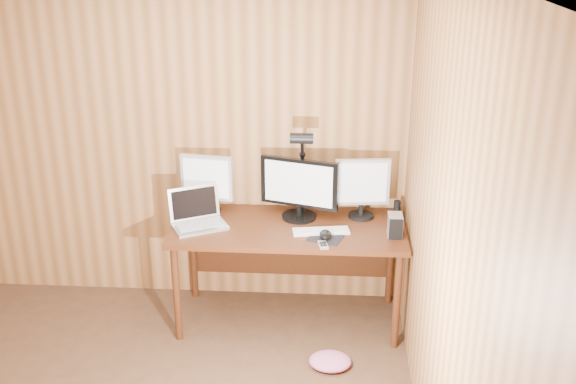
# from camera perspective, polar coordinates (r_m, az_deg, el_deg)

# --- Properties ---
(room_shell) EXTENTS (4.00, 4.00, 4.00)m
(room_shell) POSITION_cam_1_polar(r_m,az_deg,el_deg) (3.18, -19.03, -6.36)
(room_shell) COLOR #472D1B
(room_shell) RESTS_ON ground
(desk) EXTENTS (1.60, 0.70, 0.75)m
(desk) POSITION_cam_1_polar(r_m,az_deg,el_deg) (4.75, 0.10, -3.84)
(desk) COLOR #431F0E
(desk) RESTS_ON floor
(monitor_center) EXTENTS (0.55, 0.24, 0.44)m
(monitor_center) POSITION_cam_1_polar(r_m,az_deg,el_deg) (4.67, 0.96, 0.35)
(monitor_center) COLOR black
(monitor_center) RESTS_ON desk
(monitor_left) EXTENTS (0.38, 0.18, 0.43)m
(monitor_left) POSITION_cam_1_polar(r_m,az_deg,el_deg) (4.80, -6.88, 0.84)
(monitor_left) COLOR black
(monitor_left) RESTS_ON desk
(monitor_right) EXTENTS (0.38, 0.18, 0.43)m
(monitor_right) POSITION_cam_1_polar(r_m,az_deg,el_deg) (4.70, 6.30, 0.46)
(monitor_right) COLOR black
(monitor_right) RESTS_ON desk
(laptop) EXTENTS (0.44, 0.40, 0.25)m
(laptop) POSITION_cam_1_polar(r_m,az_deg,el_deg) (4.67, -7.69, -2.04)
(laptop) COLOR silver
(laptop) RESTS_ON desk
(keyboard) EXTENTS (0.39, 0.17, 0.02)m
(keyboard) POSITION_cam_1_polar(r_m,az_deg,el_deg) (4.54, 2.81, -3.32)
(keyboard) COLOR silver
(keyboard) RESTS_ON desk
(mousepad) EXTENTS (0.26, 0.24, 0.00)m
(mousepad) POSITION_cam_1_polar(r_m,az_deg,el_deg) (4.46, 3.18, -3.91)
(mousepad) COLOR black
(mousepad) RESTS_ON desk
(mouse) EXTENTS (0.13, 0.14, 0.04)m
(mouse) POSITION_cam_1_polar(r_m,az_deg,el_deg) (4.45, 3.18, -3.64)
(mouse) COLOR black
(mouse) RESTS_ON mousepad
(hard_drive) EXTENTS (0.09, 0.14, 0.15)m
(hard_drive) POSITION_cam_1_polar(r_m,az_deg,el_deg) (4.51, 9.05, -2.81)
(hard_drive) COLOR silver
(hard_drive) RESTS_ON desk
(phone) EXTENTS (0.08, 0.12, 0.02)m
(phone) POSITION_cam_1_polar(r_m,az_deg,el_deg) (4.35, 2.99, -4.50)
(phone) COLOR silver
(phone) RESTS_ON desk
(speaker) EXTENTS (0.05, 0.05, 0.12)m
(speaker) POSITION_cam_1_polar(r_m,az_deg,el_deg) (4.82, 9.21, -1.38)
(speaker) COLOR black
(speaker) RESTS_ON desk
(desk_lamp) EXTENTS (0.15, 0.22, 0.68)m
(desk_lamp) POSITION_cam_1_polar(r_m,az_deg,el_deg) (4.63, 1.18, 2.68)
(desk_lamp) COLOR black
(desk_lamp) RESTS_ON desk
(fabric_pile) EXTENTS (0.29, 0.25, 0.09)m
(fabric_pile) POSITION_cam_1_polar(r_m,az_deg,el_deg) (4.51, 3.58, -14.11)
(fabric_pile) COLOR #BD5B87
(fabric_pile) RESTS_ON floor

